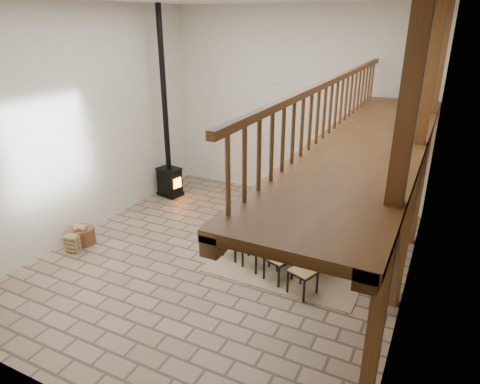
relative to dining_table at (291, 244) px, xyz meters
The scene contains 7 objects.
ground 1.43m from the dining_table, 156.77° to the right, with size 8.00×8.00×0.00m, color gray.
room_shell 2.69m from the dining_table, 98.05° to the right, with size 7.02×8.02×5.01m.
rug 0.38m from the dining_table, 69.59° to the left, with size 3.00×2.50×0.02m, color tan.
dining_table is the anchor object (origin of this frame).
wood_stove 4.70m from the dining_table, 156.85° to the left, with size 0.69×0.57×5.00m.
log_basket 4.61m from the dining_table, 162.89° to the right, with size 0.56×0.56×0.46m.
log_stack 4.62m from the dining_table, 157.97° to the right, with size 0.32×0.25×0.39m.
Camera 1 is at (3.75, -6.76, 4.66)m, focal length 32.00 mm.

